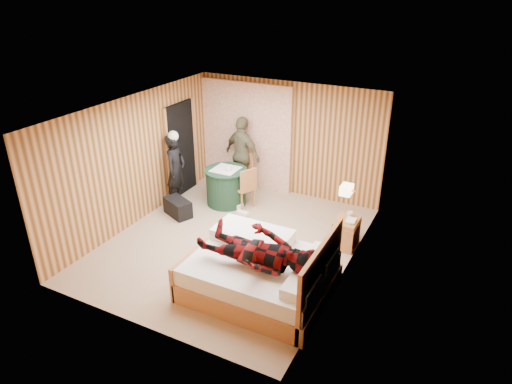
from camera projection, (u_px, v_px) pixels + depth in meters
The scene contains 23 objects.
floor at pixel (232, 242), 8.42m from camera, with size 4.20×5.00×0.01m, color tan.
ceiling at pixel (229, 110), 7.34m from camera, with size 4.20×5.00×0.01m, color white.
wall_back at pixel (288, 139), 9.89m from camera, with size 4.20×0.02×2.50m, color tan.
wall_left at pixel (136, 160), 8.74m from camera, with size 0.02×5.00×2.50m, color tan.
wall_right at pixel (349, 206), 7.02m from camera, with size 0.02×5.00×2.50m, color tan.
curtain at pixel (246, 135), 10.26m from camera, with size 2.20×0.08×2.40m, color white.
doorway at pixel (181, 149), 9.95m from camera, with size 0.06×0.90×2.05m, color black.
wall_lamp at pixel (347, 190), 7.43m from camera, with size 0.26×0.24×0.16m.
bed at pixel (262, 273), 6.98m from camera, with size 2.13×1.68×1.15m.
nightstand at pixel (346, 232), 8.21m from camera, with size 0.41×0.56×0.54m.
round_table at pixel (226, 186), 9.70m from camera, with size 0.90×0.90×0.80m.
chair_far at pixel (243, 169), 10.20m from camera, with size 0.55×0.55×0.93m.
chair_near at pixel (245, 185), 9.47m from camera, with size 0.54×0.54×0.90m.
duffel_bag at pixel (178, 207), 9.30m from camera, with size 0.62×0.33×0.35m, color black.
sneaker_left at pixel (237, 207), 9.59m from camera, with size 0.25×0.10×0.11m, color white.
sneaker_right at pixel (243, 214), 9.30m from camera, with size 0.25×0.10×0.11m, color white.
woman_standing at pixel (176, 170), 9.56m from camera, with size 0.56×0.37×1.54m, color black.
man_at_table at pixel (243, 155), 10.11m from camera, with size 1.01×0.42×1.72m, color brown.
man_on_bed at pixel (257, 243), 6.50m from camera, with size 1.77×0.67×0.86m, color #6A0A0C.
book_lower at pixel (346, 220), 8.05m from camera, with size 0.17×0.22×0.02m, color white.
book_upper at pixel (347, 219), 8.04m from camera, with size 0.16×0.22×0.02m, color white.
cup_nightstand at pixel (350, 214), 8.18m from camera, with size 0.10×0.10×0.09m, color white.
cup_table at pixel (228, 168), 9.43m from camera, with size 0.12×0.12×0.10m, color white.
Camera 1 is at (3.66, -6.21, 4.46)m, focal length 32.00 mm.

